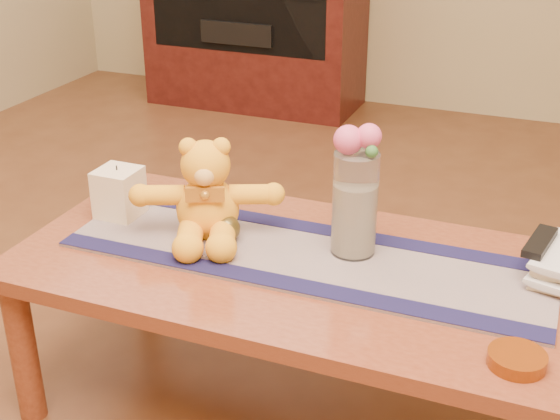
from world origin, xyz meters
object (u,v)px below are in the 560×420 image
at_px(book_bottom, 537,268).
at_px(amber_dish, 517,359).
at_px(pillar_candle, 119,192).
at_px(teddy_bear, 207,189).
at_px(bronze_ball, 227,229).
at_px(glass_vase, 355,204).
at_px(tv_remote, 540,242).

height_order(book_bottom, amber_dish, amber_dish).
height_order(pillar_candle, amber_dish, pillar_candle).
distance_m(teddy_bear, bronze_ball, 0.11).
bearing_deg(amber_dish, book_bottom, 89.52).
bearing_deg(bronze_ball, teddy_bear, 160.15).
relative_size(glass_vase, tv_remote, 1.62).
bearing_deg(bronze_ball, tv_remote, 10.31).
xyz_separation_m(glass_vase, tv_remote, (0.43, 0.07, -0.05)).
bearing_deg(amber_dish, teddy_bear, 161.39).
xyz_separation_m(pillar_candle, tv_remote, (1.08, 0.10, 0.01)).
height_order(pillar_candle, book_bottom, pillar_candle).
xyz_separation_m(tv_remote, amber_dish, (-0.00, -0.38, -0.07)).
relative_size(teddy_bear, tv_remote, 2.29).
height_order(tv_remote, amber_dish, tv_remote).
bearing_deg(pillar_candle, book_bottom, 5.85).
bearing_deg(amber_dish, glass_vase, 143.71).
relative_size(pillar_candle, book_bottom, 0.59).
bearing_deg(pillar_candle, glass_vase, 2.83).
height_order(book_bottom, tv_remote, tv_remote).
xyz_separation_m(bronze_ball, amber_dish, (0.74, -0.25, -0.03)).
distance_m(bronze_ball, book_bottom, 0.76).
xyz_separation_m(teddy_bear, tv_remote, (0.81, 0.11, -0.05)).
xyz_separation_m(bronze_ball, book_bottom, (0.75, 0.15, -0.03)).
distance_m(glass_vase, amber_dish, 0.55).
distance_m(teddy_bear, amber_dish, 0.86).
bearing_deg(amber_dish, pillar_candle, 165.33).
xyz_separation_m(glass_vase, amber_dish, (0.43, -0.32, -0.12)).
height_order(teddy_bear, pillar_candle, teddy_bear).
height_order(glass_vase, book_bottom, glass_vase).
bearing_deg(bronze_ball, pillar_candle, 174.20).
bearing_deg(tv_remote, teddy_bear, -162.15).
distance_m(glass_vase, bronze_ball, 0.33).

